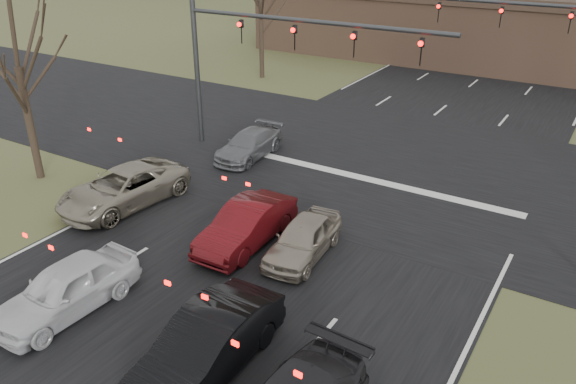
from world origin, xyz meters
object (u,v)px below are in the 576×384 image
(mast_arm_far, at_px, (575,34))
(car_black_hatch, at_px, (207,345))
(car_silver_suv, at_px, (124,188))
(car_white_sedan, at_px, (66,288))
(car_silver_ahead, at_px, (303,239))
(building, at_px, (532,30))
(mast_arm_near, at_px, (254,43))
(car_grey_ahead, at_px, (249,144))
(car_red_ahead, at_px, (247,225))

(mast_arm_far, xyz_separation_m, car_black_hatch, (-4.42, -22.20, -4.26))
(car_silver_suv, xyz_separation_m, car_white_sedan, (3.50, -5.42, 0.01))
(mast_arm_far, relative_size, car_silver_suv, 2.17)
(car_silver_ahead, bearing_deg, car_black_hatch, -88.15)
(building, relative_size, car_white_sedan, 10.05)
(car_black_hatch, xyz_separation_m, car_silver_ahead, (-0.67, 5.65, -0.13))
(mast_arm_near, xyz_separation_m, car_silver_suv, (-1.27, -6.96, -4.36))
(car_white_sedan, bearing_deg, car_grey_ahead, 103.51)
(car_silver_suv, height_order, car_white_sedan, car_white_sedan)
(car_red_ahead, bearing_deg, building, 83.43)
(car_grey_ahead, bearing_deg, car_silver_ahead, -46.80)
(car_silver_ahead, bearing_deg, car_silver_suv, 178.16)
(building, xyz_separation_m, car_grey_ahead, (-7.29, -25.50, -2.07))
(car_silver_suv, xyz_separation_m, car_black_hatch, (8.27, -5.24, 0.05))
(car_red_ahead, bearing_deg, car_grey_ahead, 123.22)
(mast_arm_far, height_order, car_silver_ahead, mast_arm_far)
(mast_arm_near, xyz_separation_m, car_silver_ahead, (6.33, -6.55, -4.44))
(building, bearing_deg, car_grey_ahead, -105.94)
(car_black_hatch, height_order, car_silver_ahead, car_black_hatch)
(car_red_ahead, xyz_separation_m, car_silver_ahead, (1.98, 0.33, -0.08))
(car_grey_ahead, relative_size, car_red_ahead, 0.96)
(building, distance_m, car_red_ahead, 32.07)
(car_red_ahead, height_order, car_silver_ahead, car_red_ahead)
(mast_arm_far, xyz_separation_m, car_silver_ahead, (-5.09, -16.55, -4.39))
(car_white_sedan, bearing_deg, car_silver_ahead, 57.50)
(car_silver_suv, height_order, car_red_ahead, car_silver_suv)
(mast_arm_far, xyz_separation_m, car_white_sedan, (-9.18, -22.38, -4.30))
(building, height_order, mast_arm_far, mast_arm_far)
(mast_arm_far, relative_size, car_silver_ahead, 3.00)
(car_black_hatch, distance_m, car_red_ahead, 5.94)
(mast_arm_near, relative_size, car_red_ahead, 2.82)
(mast_arm_near, height_order, car_silver_ahead, mast_arm_near)
(car_grey_ahead, bearing_deg, car_silver_suv, -103.97)
(mast_arm_near, distance_m, mast_arm_far, 15.17)
(mast_arm_near, bearing_deg, car_silver_suv, -100.35)
(mast_arm_near, distance_m, car_black_hatch, 14.71)
(building, distance_m, car_grey_ahead, 26.60)
(car_white_sedan, xyz_separation_m, car_red_ahead, (2.12, 5.50, -0.01))
(car_white_sedan, bearing_deg, mast_arm_far, 70.31)
(car_silver_suv, bearing_deg, car_red_ahead, 6.63)
(mast_arm_near, relative_size, car_silver_ahead, 3.27)
(mast_arm_near, xyz_separation_m, mast_arm_far, (11.41, 10.00, -0.06))
(car_red_ahead, bearing_deg, car_black_hatch, -64.97)
(car_grey_ahead, distance_m, car_red_ahead, 7.75)
(car_grey_ahead, height_order, car_silver_ahead, car_silver_ahead)
(building, bearing_deg, car_white_sedan, -97.62)
(mast_arm_near, bearing_deg, car_red_ahead, -57.70)
(mast_arm_near, bearing_deg, car_black_hatch, -60.18)
(mast_arm_near, distance_m, car_grey_ahead, 4.50)
(car_black_hatch, bearing_deg, building, 88.06)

